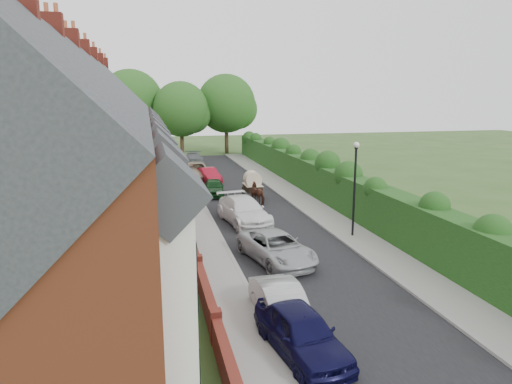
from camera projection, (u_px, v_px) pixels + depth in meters
ground at (320, 269)px, 20.09m from camera, size 140.00×140.00×0.00m
road at (253, 210)px, 30.45m from camera, size 6.00×58.00×0.02m
pavement_hedge_side at (311, 206)px, 31.36m from camera, size 2.20×58.00×0.12m
pavement_house_side at (195, 213)px, 29.57m from camera, size 1.70×58.00×0.12m
kerb_hedge_side at (297, 207)px, 31.12m from camera, size 0.18×58.00×0.13m
kerb_house_side at (208, 212)px, 29.75m from camera, size 0.18×58.00×0.13m
hedge at (336, 183)px, 31.44m from camera, size 2.10×58.00×2.85m
terrace_row at (82, 149)px, 26.23m from camera, size 9.05×40.50×11.50m
garden_wall_row at (181, 211)px, 28.31m from camera, size 0.35×40.35×1.10m
lamppost at (355, 177)px, 23.98m from camera, size 0.32×0.32×5.16m
tree_far_left at (184, 111)px, 56.47m from camera, size 7.14×6.80×9.29m
tree_far_right at (229, 105)px, 59.61m from camera, size 7.98×7.60×10.31m
tree_far_back at (135, 103)px, 57.81m from camera, size 8.40×8.00×10.82m
car_navy at (301, 332)px, 13.36m from camera, size 2.27×4.35×1.41m
car_silver_a at (282, 304)px, 15.28m from camera, size 1.50×3.96×1.29m
car_silver_b at (277, 248)px, 20.92m from camera, size 3.20×5.20×1.34m
car_white at (244, 211)px, 27.21m from camera, size 2.89×5.57×1.54m
car_green at (214, 187)px, 34.84m from camera, size 1.96×3.89×1.27m
car_red at (208, 175)px, 40.25m from camera, size 2.05×4.03×1.27m
car_beige at (196, 171)px, 41.92m from camera, size 2.66×5.41×1.48m
car_grey at (194, 160)px, 48.79m from camera, size 2.41×5.23×1.48m
horse at (259, 193)px, 32.11m from camera, size 1.43×1.97×1.51m
horse_cart at (253, 183)px, 33.87m from camera, size 1.28×2.83×2.04m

